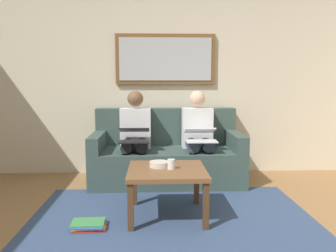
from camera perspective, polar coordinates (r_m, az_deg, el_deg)
name	(u,v)px	position (r m, az deg, el deg)	size (l,w,h in m)	color
wall_rear	(165,78)	(4.85, -0.46, 7.79)	(6.00, 0.12, 2.60)	beige
area_rug	(172,218)	(3.34, 0.64, -14.66)	(2.60, 1.80, 0.01)	#33476B
couch	(167,156)	(4.47, -0.23, -4.90)	(1.84, 0.90, 0.90)	#384C47
framed_mirror	(165,59)	(4.77, -0.42, 10.81)	(1.33, 0.05, 0.66)	brown
coffee_table	(167,175)	(3.26, -0.18, -7.95)	(0.71, 0.71, 0.45)	brown
cup	(171,164)	(3.23, 0.52, -6.22)	(0.07, 0.07, 0.09)	silver
bowl	(159,164)	(3.32, -1.41, -6.22)	(0.19, 0.19, 0.05)	beige
person_left	(198,134)	(4.38, 4.91, -1.24)	(0.38, 0.58, 1.14)	silver
laptop_white	(201,135)	(4.14, 5.33, -1.48)	(0.36, 0.36, 0.16)	white
person_right	(135,134)	(4.35, -5.34, -1.30)	(0.38, 0.58, 1.14)	silver
laptop_black	(134,135)	(4.11, -5.51, -1.47)	(0.35, 0.38, 0.16)	black
magazine_stack	(89,225)	(3.19, -12.77, -15.43)	(0.32, 0.25, 0.05)	red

